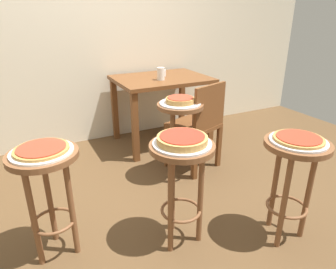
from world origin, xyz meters
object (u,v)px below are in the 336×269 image
(pizza_middle, at_px, (182,139))
(stool_rear, at_px, (180,124))
(serving_plate_middle, at_px, (182,144))
(stool_leftside, at_px, (47,180))
(serving_plate_leftside, at_px, (42,152))
(stool_foreground, at_px, (293,168))
(pizza_rear, at_px, (180,100))
(dining_table, at_px, (161,88))
(wooden_chair, at_px, (199,123))
(condiment_shaker, at_px, (164,73))
(serving_plate_rear, at_px, (180,103))
(cup_near_edge, at_px, (161,74))
(stool_middle, at_px, (182,171))
(pizza_foreground, at_px, (299,139))
(pizza_leftside, at_px, (41,149))
(serving_plate_foreground, at_px, (298,141))

(pizza_middle, relative_size, stool_rear, 0.43)
(serving_plate_middle, height_order, pizza_middle, pizza_middle)
(stool_leftside, distance_m, serving_plate_leftside, 0.19)
(stool_foreground, xyz_separation_m, pizza_rear, (-0.25, 1.02, 0.22))
(serving_plate_middle, height_order, dining_table, dining_table)
(stool_rear, bearing_deg, dining_table, 75.48)
(wooden_chair, bearing_deg, condiment_shaker, 88.39)
(pizza_middle, distance_m, pizza_rear, 0.84)
(serving_plate_rear, height_order, cup_near_edge, cup_near_edge)
(stool_middle, distance_m, pizza_middle, 0.22)
(pizza_foreground, height_order, serving_plate_rear, pizza_foreground)
(serving_plate_leftside, bearing_deg, serving_plate_rear, 22.77)
(stool_middle, distance_m, pizza_rear, 0.87)
(serving_plate_rear, bearing_deg, pizza_middle, -118.09)
(stool_foreground, bearing_deg, condiment_shaker, 89.65)
(pizza_middle, height_order, cup_near_edge, cup_near_edge)
(condiment_shaker, bearing_deg, dining_table, -142.63)
(pizza_foreground, height_order, pizza_leftside, same)
(stool_middle, height_order, condiment_shaker, condiment_shaker)
(pizza_rear, bearing_deg, stool_foreground, -76.22)
(serving_plate_foreground, bearing_deg, pizza_leftside, 158.92)
(serving_plate_leftside, distance_m, stool_rear, 1.26)
(pizza_leftside, xyz_separation_m, pizza_rear, (1.15, 0.48, 0.01))
(stool_leftside, distance_m, cup_near_edge, 1.78)
(wooden_chair, bearing_deg, serving_plate_middle, -128.24)
(pizza_leftside, distance_m, dining_table, 1.88)
(serving_plate_middle, bearing_deg, dining_table, 68.68)
(pizza_foreground, relative_size, wooden_chair, 0.35)
(serving_plate_foreground, xyz_separation_m, pizza_rear, (-0.25, 1.02, 0.03))
(serving_plate_foreground, height_order, wooden_chair, wooden_chair)
(pizza_middle, bearing_deg, pizza_rear, 61.91)
(stool_leftside, bearing_deg, stool_rear, 22.77)
(wooden_chair, bearing_deg, pizza_middle, -128.24)
(pizza_foreground, xyz_separation_m, cup_near_edge, (-0.10, 1.72, 0.10))
(stool_middle, relative_size, cup_near_edge, 5.44)
(stool_leftside, relative_size, serving_plate_leftside, 2.04)
(serving_plate_middle, xyz_separation_m, condiment_shaker, (0.66, 1.59, 0.09))
(cup_near_edge, bearing_deg, pizza_foreground, -86.51)
(pizza_middle, bearing_deg, wooden_chair, 51.76)
(condiment_shaker, bearing_deg, serving_plate_middle, -112.47)
(stool_leftside, bearing_deg, serving_plate_foreground, -21.08)
(serving_plate_middle, relative_size, pizza_rear, 1.43)
(serving_plate_leftside, bearing_deg, pizza_foreground, -21.08)
(serving_plate_rear, xyz_separation_m, cup_near_edge, (0.15, 0.69, 0.12))
(stool_rear, xyz_separation_m, wooden_chair, (0.24, 0.07, -0.06))
(serving_plate_middle, height_order, serving_plate_leftside, same)
(serving_plate_foreground, height_order, serving_plate_rear, same)
(serving_plate_rear, bearing_deg, serving_plate_leftside, -157.23)
(wooden_chair, bearing_deg, serving_plate_foreground, -89.44)
(cup_near_edge, bearing_deg, serving_plate_leftside, -137.89)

